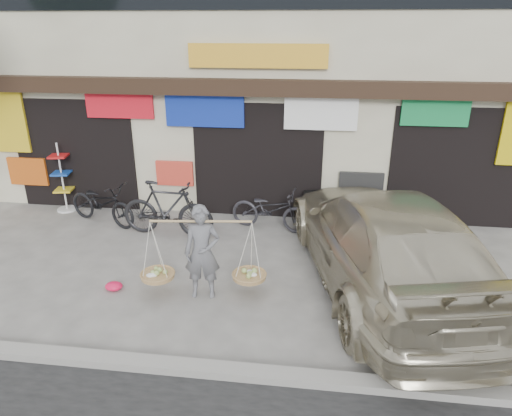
# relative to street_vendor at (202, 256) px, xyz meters

# --- Properties ---
(ground) EXTENTS (70.00, 70.00, 0.00)m
(ground) POSITION_rel_street_vendor_xyz_m (0.47, 0.16, -0.76)
(ground) COLOR gray
(ground) RESTS_ON ground
(kerb) EXTENTS (70.00, 0.25, 0.12)m
(kerb) POSITION_rel_street_vendor_xyz_m (0.47, -1.84, -0.70)
(kerb) COLOR gray
(kerb) RESTS_ON ground
(shophouse_block) EXTENTS (14.00, 6.32, 7.00)m
(shophouse_block) POSITION_rel_street_vendor_xyz_m (0.47, 6.57, 2.69)
(shophouse_block) COLOR beige
(shophouse_block) RESTS_ON ground
(street_vendor) EXTENTS (2.10, 0.74, 1.64)m
(street_vendor) POSITION_rel_street_vendor_xyz_m (0.00, 0.00, 0.00)
(street_vendor) COLOR slate
(street_vendor) RESTS_ON ground
(bike_0) EXTENTS (2.03, 1.33, 1.01)m
(bike_0) POSITION_rel_street_vendor_xyz_m (-3.03, 2.70, -0.25)
(bike_0) COLOR black
(bike_0) RESTS_ON ground
(bike_1) EXTENTS (2.11, 0.75, 1.24)m
(bike_1) POSITION_rel_street_vendor_xyz_m (-1.32, 2.25, -0.14)
(bike_1) COLOR black
(bike_1) RESTS_ON ground
(bike_2) EXTENTS (1.91, 1.01, 0.95)m
(bike_2) POSITION_rel_street_vendor_xyz_m (0.85, 2.86, -0.28)
(bike_2) COLOR #2C2B31
(bike_2) RESTS_ON ground
(suv) EXTENTS (3.67, 6.34, 1.73)m
(suv) POSITION_rel_street_vendor_xyz_m (3.03, 0.79, 0.11)
(suv) COLOR #BDB398
(suv) RESTS_ON ground
(display_rack) EXTENTS (0.48, 0.48, 1.72)m
(display_rack) POSITION_rel_street_vendor_xyz_m (-4.31, 3.35, -0.07)
(display_rack) COLOR silver
(display_rack) RESTS_ON ground
(red_bag) EXTENTS (0.31, 0.25, 0.14)m
(red_bag) POSITION_rel_street_vendor_xyz_m (-1.61, -0.04, -0.69)
(red_bag) COLOR #F61749
(red_bag) RESTS_ON ground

